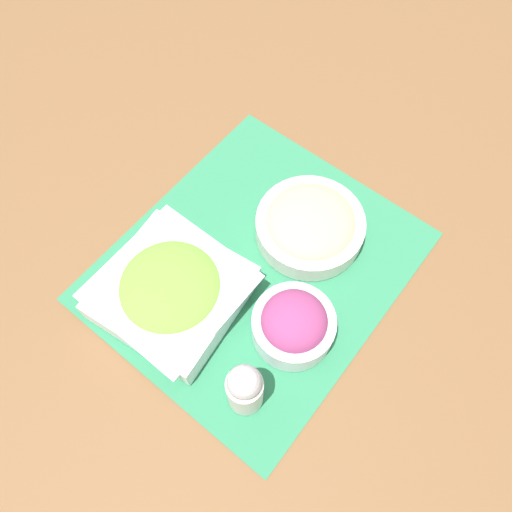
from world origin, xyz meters
name	(u,v)px	position (x,y,z in m)	size (l,w,h in m)	color
ground_plane	(256,266)	(0.00, 0.00, 0.00)	(3.00, 3.00, 0.00)	brown
placemat	(256,265)	(0.00, 0.00, 0.00)	(0.45, 0.39, 0.00)	#2D7A51
cucumber_bowl	(310,224)	(-0.09, 0.03, 0.03)	(0.17, 0.17, 0.06)	silver
lettuce_bowl	(172,291)	(0.12, -0.06, 0.04)	(0.21, 0.21, 0.06)	white
onion_bowl	(294,324)	(0.05, 0.11, 0.04)	(0.12, 0.12, 0.07)	silver
pepper_shaker	(245,389)	(0.16, 0.11, 0.06)	(0.05, 0.05, 0.12)	silver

